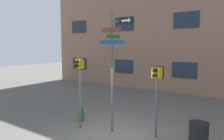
{
  "coord_description": "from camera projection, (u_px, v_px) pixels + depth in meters",
  "views": [
    {
      "loc": [
        4.29,
        -6.38,
        3.3
      ],
      "look_at": [
        -0.32,
        0.33,
        2.41
      ],
      "focal_mm": 35.0,
      "sensor_mm": 36.0,
      "label": 1
    }
  ],
  "objects": [
    {
      "name": "ground_plane",
      "position": [
        114.0,
        136.0,
        8.0
      ],
      "size": [
        60.0,
        60.0,
        0.0
      ],
      "primitive_type": "plane",
      "color": "#595651"
    },
    {
      "name": "street_sign_pole",
      "position": [
        113.0,
        62.0,
        8.11
      ],
      "size": [
        1.42,
        0.87,
        4.56
      ],
      "color": "#4C4C51",
      "rests_on": "ground_plane"
    },
    {
      "name": "pedestrian_signal_left",
      "position": [
        80.0,
        75.0,
        8.63
      ],
      "size": [
        0.35,
        0.4,
        2.82
      ],
      "color": "#4C4C51",
      "rests_on": "ground_plane"
    },
    {
      "name": "pedestrian_signal_right",
      "position": [
        157.0,
        82.0,
        7.68
      ],
      "size": [
        0.39,
        0.4,
        2.6
      ],
      "color": "#4C4C51",
      "rests_on": "ground_plane"
    },
    {
      "name": "fire_hydrant",
      "position": [
        81.0,
        113.0,
        9.66
      ],
      "size": [
        0.38,
        0.22,
        0.7
      ],
      "color": "#196028",
      "rests_on": "ground_plane"
    },
    {
      "name": "trash_bin",
      "position": [
        198.0,
        139.0,
        6.55
      ],
      "size": [
        0.6,
        0.6,
        1.04
      ],
      "color": "black",
      "rests_on": "ground_plane"
    }
  ]
}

